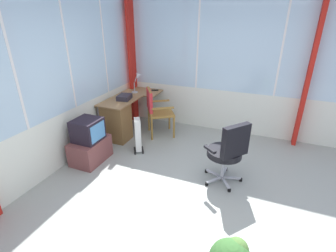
{
  "coord_description": "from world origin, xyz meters",
  "views": [
    {
      "loc": [
        -2.61,
        -0.62,
        2.3
      ],
      "look_at": [
        0.9,
        0.8,
        0.58
      ],
      "focal_mm": 26.84,
      "sensor_mm": 36.0,
      "label": 1
    }
  ],
  "objects_px": {
    "tv_on_stand": "(90,143)",
    "office_chair": "(229,149)",
    "wooden_armchair": "(154,107)",
    "desk_lamp": "(138,79)",
    "space_heater": "(138,134)",
    "desk": "(118,119)",
    "paper_tray": "(124,97)",
    "tv_remote": "(155,90)"
  },
  "relations": [
    {
      "from": "tv_remote",
      "to": "paper_tray",
      "type": "relative_size",
      "value": 0.5
    },
    {
      "from": "tv_remote",
      "to": "space_heater",
      "type": "distance_m",
      "value": 1.39
    },
    {
      "from": "desk_lamp",
      "to": "office_chair",
      "type": "distance_m",
      "value": 2.66
    },
    {
      "from": "desk_lamp",
      "to": "office_chair",
      "type": "height_order",
      "value": "desk_lamp"
    },
    {
      "from": "tv_on_stand",
      "to": "desk",
      "type": "bearing_deg",
      "value": 1.42
    },
    {
      "from": "tv_remote",
      "to": "desk",
      "type": "bearing_deg",
      "value": 131.49
    },
    {
      "from": "desk",
      "to": "desk_lamp",
      "type": "distance_m",
      "value": 0.99
    },
    {
      "from": "paper_tray",
      "to": "space_heater",
      "type": "bearing_deg",
      "value": -133.67
    },
    {
      "from": "tv_remote",
      "to": "tv_on_stand",
      "type": "distance_m",
      "value": 1.97
    },
    {
      "from": "office_chair",
      "to": "wooden_armchair",
      "type": "bearing_deg",
      "value": 56.82
    },
    {
      "from": "office_chair",
      "to": "space_heater",
      "type": "distance_m",
      "value": 1.69
    },
    {
      "from": "tv_remote",
      "to": "tv_on_stand",
      "type": "bearing_deg",
      "value": 141.2
    },
    {
      "from": "desk_lamp",
      "to": "paper_tray",
      "type": "relative_size",
      "value": 1.38
    },
    {
      "from": "office_chair",
      "to": "desk_lamp",
      "type": "bearing_deg",
      "value": 56.43
    },
    {
      "from": "desk",
      "to": "wooden_armchair",
      "type": "distance_m",
      "value": 0.75
    },
    {
      "from": "paper_tray",
      "to": "tv_on_stand",
      "type": "xyz_separation_m",
      "value": [
        -1.12,
        0.03,
        -0.46
      ]
    },
    {
      "from": "desk",
      "to": "desk_lamp",
      "type": "bearing_deg",
      "value": -4.29
    },
    {
      "from": "desk_lamp",
      "to": "space_heater",
      "type": "height_order",
      "value": "desk_lamp"
    },
    {
      "from": "wooden_armchair",
      "to": "tv_on_stand",
      "type": "height_order",
      "value": "wooden_armchair"
    },
    {
      "from": "space_heater",
      "to": "office_chair",
      "type": "bearing_deg",
      "value": -102.46
    },
    {
      "from": "wooden_armchair",
      "to": "tv_remote",
      "type": "bearing_deg",
      "value": 23.66
    },
    {
      "from": "tv_on_stand",
      "to": "paper_tray",
      "type": "bearing_deg",
      "value": -1.32
    },
    {
      "from": "desk",
      "to": "tv_on_stand",
      "type": "xyz_separation_m",
      "value": [
        -0.91,
        -0.02,
        -0.07
      ]
    },
    {
      "from": "paper_tray",
      "to": "wooden_armchair",
      "type": "bearing_deg",
      "value": -72.19
    },
    {
      "from": "desk",
      "to": "tv_on_stand",
      "type": "height_order",
      "value": "tv_on_stand"
    },
    {
      "from": "wooden_armchair",
      "to": "space_heater",
      "type": "height_order",
      "value": "wooden_armchair"
    },
    {
      "from": "desk_lamp",
      "to": "tv_remote",
      "type": "height_order",
      "value": "desk_lamp"
    },
    {
      "from": "paper_tray",
      "to": "desk",
      "type": "bearing_deg",
      "value": 167.17
    },
    {
      "from": "office_chair",
      "to": "space_heater",
      "type": "xyz_separation_m",
      "value": [
        0.36,
        1.64,
        -0.24
      ]
    },
    {
      "from": "desk_lamp",
      "to": "office_chair",
      "type": "relative_size",
      "value": 0.43
    },
    {
      "from": "wooden_armchair",
      "to": "tv_on_stand",
      "type": "distance_m",
      "value": 1.45
    },
    {
      "from": "desk",
      "to": "space_heater",
      "type": "bearing_deg",
      "value": -117.6
    },
    {
      "from": "tv_on_stand",
      "to": "space_heater",
      "type": "relative_size",
      "value": 1.19
    },
    {
      "from": "tv_remote",
      "to": "office_chair",
      "type": "distance_m",
      "value": 2.52
    },
    {
      "from": "desk",
      "to": "tv_on_stand",
      "type": "distance_m",
      "value": 0.91
    },
    {
      "from": "office_chair",
      "to": "tv_on_stand",
      "type": "xyz_separation_m",
      "value": [
        -0.24,
        2.22,
        -0.23
      ]
    },
    {
      "from": "tv_on_stand",
      "to": "office_chair",
      "type": "bearing_deg",
      "value": -83.94
    },
    {
      "from": "office_chair",
      "to": "tv_remote",
      "type": "bearing_deg",
      "value": 48.76
    },
    {
      "from": "tv_on_stand",
      "to": "tv_remote",
      "type": "bearing_deg",
      "value": -9.7
    },
    {
      "from": "paper_tray",
      "to": "tv_on_stand",
      "type": "bearing_deg",
      "value": 178.68
    },
    {
      "from": "office_chair",
      "to": "tv_on_stand",
      "type": "distance_m",
      "value": 2.24
    },
    {
      "from": "wooden_armchair",
      "to": "tv_on_stand",
      "type": "relative_size",
      "value": 1.28
    }
  ]
}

